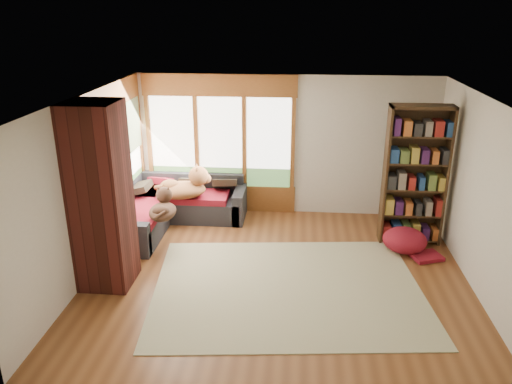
% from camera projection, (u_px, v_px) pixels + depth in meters
% --- Properties ---
extents(floor, '(5.50, 5.50, 0.00)m').
position_uv_depth(floor, '(277.00, 276.00, 7.33)').
color(floor, brown).
rests_on(floor, ground).
extents(ceiling, '(5.50, 5.50, 0.00)m').
position_uv_depth(ceiling, '(280.00, 99.00, 6.42)').
color(ceiling, white).
extents(wall_back, '(5.50, 0.04, 2.60)m').
position_uv_depth(wall_back, '(285.00, 146.00, 9.21)').
color(wall_back, silver).
rests_on(wall_back, ground).
extents(wall_front, '(5.50, 0.04, 2.60)m').
position_uv_depth(wall_front, '(267.00, 290.00, 4.55)').
color(wall_front, silver).
rests_on(wall_front, ground).
extents(wall_left, '(0.04, 5.00, 2.60)m').
position_uv_depth(wall_left, '(86.00, 188.00, 7.10)').
color(wall_left, silver).
rests_on(wall_left, ground).
extents(wall_right, '(0.04, 5.00, 2.60)m').
position_uv_depth(wall_right, '(485.00, 200.00, 6.65)').
color(wall_right, silver).
rests_on(wall_right, ground).
extents(windows_back, '(2.82, 0.10, 1.90)m').
position_uv_depth(windows_back, '(220.00, 142.00, 9.26)').
color(windows_back, brown).
rests_on(windows_back, wall_back).
extents(windows_left, '(0.10, 2.62, 1.90)m').
position_uv_depth(windows_left, '(117.00, 160.00, 8.20)').
color(windows_left, brown).
rests_on(windows_left, wall_left).
extents(roller_blind, '(0.03, 0.72, 0.90)m').
position_uv_depth(roller_blind, '(133.00, 125.00, 8.83)').
color(roller_blind, '#6E815A').
rests_on(roller_blind, wall_left).
extents(brick_chimney, '(0.70, 0.70, 2.60)m').
position_uv_depth(brick_chimney, '(101.00, 197.00, 6.75)').
color(brick_chimney, '#471914').
rests_on(brick_chimney, ground).
extents(sectional_sofa, '(2.20, 2.20, 0.80)m').
position_uv_depth(sectional_sofa, '(174.00, 209.00, 8.97)').
color(sectional_sofa, black).
rests_on(sectional_sofa, ground).
extents(area_rug, '(3.99, 3.21, 0.01)m').
position_uv_depth(area_rug, '(287.00, 288.00, 7.02)').
color(area_rug, silver).
rests_on(area_rug, ground).
extents(bookshelf, '(0.99, 0.33, 2.31)m').
position_uv_depth(bookshelf, '(415.00, 176.00, 8.04)').
color(bookshelf, '#3A2513').
rests_on(bookshelf, ground).
extents(pouf, '(0.92, 0.92, 0.38)m').
position_uv_depth(pouf, '(405.00, 239.00, 8.03)').
color(pouf, maroon).
rests_on(pouf, area_rug).
extents(dog_tan, '(1.01, 0.75, 0.50)m').
position_uv_depth(dog_tan, '(185.00, 183.00, 8.83)').
color(dog_tan, brown).
rests_on(dog_tan, sectional_sofa).
extents(dog_brindle, '(0.50, 0.75, 0.39)m').
position_uv_depth(dog_brindle, '(163.00, 204.00, 8.04)').
color(dog_brindle, black).
rests_on(dog_brindle, sectional_sofa).
extents(throw_pillows, '(1.98, 1.68, 0.45)m').
position_uv_depth(throw_pillows, '(176.00, 182.00, 8.94)').
color(throw_pillows, '#2B231A').
rests_on(throw_pillows, sectional_sofa).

